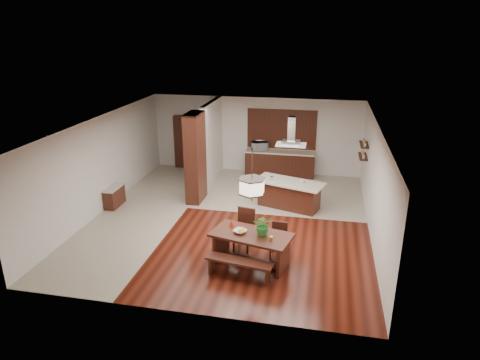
% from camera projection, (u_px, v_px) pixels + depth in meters
% --- Properties ---
extents(room_shell, '(9.00, 9.04, 2.92)m').
position_uv_depth(room_shell, '(230.00, 152.00, 12.04)').
color(room_shell, '#37110A').
rests_on(room_shell, ground).
extents(tile_hallway, '(2.50, 9.00, 0.01)m').
position_uv_depth(tile_hallway, '(144.00, 211.00, 13.26)').
color(tile_hallway, '#B7AE99').
rests_on(tile_hallway, ground).
extents(tile_kitchen, '(5.50, 4.00, 0.01)m').
position_uv_depth(tile_kitchen, '(281.00, 191.00, 14.82)').
color(tile_kitchen, '#B7AE99').
rests_on(tile_kitchen, ground).
extents(soffit_band, '(8.00, 9.00, 0.02)m').
position_uv_depth(soffit_band, '(229.00, 124.00, 11.76)').
color(soffit_band, '#3D220F').
rests_on(soffit_band, room_shell).
extents(partition_pier, '(0.45, 1.00, 2.90)m').
position_uv_depth(partition_pier, '(195.00, 158.00, 13.62)').
color(partition_pier, black).
rests_on(partition_pier, ground).
extents(partition_stub, '(0.18, 2.40, 2.90)m').
position_uv_depth(partition_stub, '(212.00, 141.00, 15.55)').
color(partition_stub, silver).
rests_on(partition_stub, ground).
extents(hallway_console, '(0.37, 0.88, 0.63)m').
position_uv_depth(hallway_console, '(114.00, 197.00, 13.54)').
color(hallway_console, black).
rests_on(hallway_console, ground).
extents(hallway_doorway, '(1.10, 0.20, 2.10)m').
position_uv_depth(hallway_doorway, '(188.00, 142.00, 16.95)').
color(hallway_doorway, black).
rests_on(hallway_doorway, ground).
extents(rear_counter, '(2.60, 0.62, 0.95)m').
position_uv_depth(rear_counter, '(280.00, 163.00, 16.27)').
color(rear_counter, black).
rests_on(rear_counter, ground).
extents(kitchen_window, '(2.60, 0.08, 1.50)m').
position_uv_depth(kitchen_window, '(282.00, 129.00, 16.07)').
color(kitchen_window, '#9C582E').
rests_on(kitchen_window, room_shell).
extents(shelf_lower, '(0.26, 0.90, 0.04)m').
position_uv_depth(shelf_lower, '(363.00, 156.00, 13.94)').
color(shelf_lower, black).
rests_on(shelf_lower, room_shell).
extents(shelf_upper, '(0.26, 0.90, 0.04)m').
position_uv_depth(shelf_upper, '(364.00, 145.00, 13.81)').
color(shelf_upper, black).
rests_on(shelf_upper, room_shell).
extents(dining_table, '(2.06, 1.36, 0.79)m').
position_uv_depth(dining_table, '(251.00, 242.00, 10.19)').
color(dining_table, black).
rests_on(dining_table, ground).
extents(dining_bench, '(1.59, 0.58, 0.44)m').
position_uv_depth(dining_bench, '(239.00, 269.00, 9.74)').
color(dining_bench, black).
rests_on(dining_bench, ground).
extents(dining_chair_left, '(0.55, 0.55, 1.06)m').
position_uv_depth(dining_chair_left, '(243.00, 230.00, 10.89)').
color(dining_chair_left, black).
rests_on(dining_chair_left, ground).
extents(dining_chair_right, '(0.41, 0.41, 0.87)m').
position_uv_depth(dining_chair_right, '(278.00, 241.00, 10.54)').
color(dining_chair_right, black).
rests_on(dining_chair_right, ground).
extents(pendant_lantern, '(0.64, 0.64, 1.31)m').
position_uv_depth(pendant_lantern, '(252.00, 176.00, 9.62)').
color(pendant_lantern, beige).
rests_on(pendant_lantern, room_shell).
extents(foliage_plant, '(0.52, 0.47, 0.52)m').
position_uv_depth(foliage_plant, '(263.00, 225.00, 9.97)').
color(foliage_plant, '#27772A').
rests_on(foliage_plant, dining_table).
extents(fruit_bowl, '(0.40, 0.40, 0.07)m').
position_uv_depth(fruit_bowl, '(240.00, 231.00, 10.17)').
color(fruit_bowl, beige).
rests_on(fruit_bowl, dining_table).
extents(napkin_cone, '(0.13, 0.13, 0.20)m').
position_uv_depth(napkin_cone, '(232.00, 223.00, 10.43)').
color(napkin_cone, '#BA2D0D').
rests_on(napkin_cone, dining_table).
extents(gold_ornament, '(0.09, 0.09, 0.11)m').
position_uv_depth(gold_ornament, '(271.00, 239.00, 9.78)').
color(gold_ornament, gold).
rests_on(gold_ornament, dining_table).
extents(kitchen_island, '(2.31, 1.54, 0.88)m').
position_uv_depth(kitchen_island, '(289.00, 194.00, 13.39)').
color(kitchen_island, black).
rests_on(kitchen_island, ground).
extents(range_hood, '(0.90, 0.55, 0.87)m').
position_uv_depth(range_hood, '(292.00, 131.00, 12.71)').
color(range_hood, silver).
rests_on(range_hood, room_shell).
extents(island_cup, '(0.14, 0.14, 0.11)m').
position_uv_depth(island_cup, '(302.00, 181.00, 13.10)').
color(island_cup, silver).
rests_on(island_cup, kitchen_island).
extents(microwave, '(0.70, 0.59, 0.33)m').
position_uv_depth(microwave, '(259.00, 146.00, 16.17)').
color(microwave, silver).
rests_on(microwave, rear_counter).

